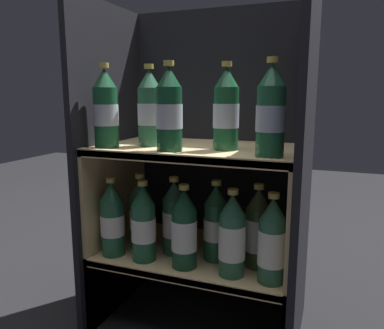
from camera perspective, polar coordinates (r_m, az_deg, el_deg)
name	(u,v)px	position (r m, az deg, el deg)	size (l,w,h in m)	color
fridge_back_wall	(218,160)	(1.33, 3.94, 0.74)	(0.64, 0.02, 1.02)	black
fridge_side_left	(112,163)	(1.28, -12.15, 0.17)	(0.02, 0.42, 1.02)	black
fridge_side_right	(304,178)	(1.08, 16.70, -1.96)	(0.02, 0.42, 1.02)	black
shelf_lower	(197,266)	(1.24, 0.80, -15.20)	(0.60, 0.38, 0.25)	#DBBC84
shelf_upper	(198,200)	(1.16, 0.89, -5.36)	(0.60, 0.38, 0.59)	#DBBC84
bottle_upper_front_0	(106,110)	(1.13, -13.02, 8.07)	(0.07, 0.07, 0.24)	#194C2D
bottle_upper_front_1	(169,111)	(1.03, -3.49, 8.10)	(0.07, 0.07, 0.24)	#144228
bottle_upper_front_2	(271,113)	(0.95, 11.92, 7.70)	(0.07, 0.07, 0.24)	#1E5638
bottle_upper_back_0	(150,110)	(1.15, -6.47, 8.30)	(0.07, 0.07, 0.24)	#285B42
bottle_upper_back_1	(226,111)	(1.06, 5.21, 8.14)	(0.07, 0.07, 0.24)	#194C2D
bottle_lower_front_0	(112,220)	(1.19, -12.04, -8.33)	(0.07, 0.07, 0.24)	#1E5638
bottle_lower_front_1	(144,225)	(1.13, -7.40, -9.09)	(0.07, 0.07, 0.24)	#1E5638
bottle_lower_front_2	(183,231)	(1.08, -1.33, -10.02)	(0.07, 0.07, 0.24)	#144228
bottle_lower_front_3	(232,237)	(1.04, 6.12, -10.98)	(0.07, 0.07, 0.24)	#285B42
bottle_lower_front_4	(272,243)	(1.02, 12.09, -11.60)	(0.07, 0.07, 0.24)	#285B42
bottle_lower_back_0	(141,215)	(1.23, -7.82, -7.57)	(0.07, 0.07, 0.24)	#285B42
bottle_lower_back_1	(174,219)	(1.18, -2.73, -8.31)	(0.07, 0.07, 0.24)	#285B42
bottle_lower_back_2	(216,224)	(1.13, 3.65, -9.06)	(0.07, 0.07, 0.24)	#1E5638
bottle_lower_back_3	(258,230)	(1.10, 9.97, -9.80)	(0.07, 0.07, 0.24)	#384C28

